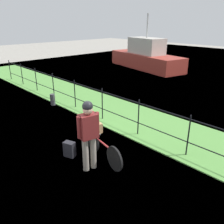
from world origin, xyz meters
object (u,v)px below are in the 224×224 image
object	(u,v)px
bicycle_main	(102,148)
cyclist_person	(89,130)
backpack_on_paving	(70,149)
mooring_bollard	(53,100)
wooden_crate	(95,127)
moored_boat_near	(146,57)
terrier_dog	(95,120)

from	to	relation	value
bicycle_main	cyclist_person	xyz separation A→B (m)	(0.09, -0.47, 0.68)
cyclist_person	backpack_on_paving	xyz separation A→B (m)	(-0.78, -0.04, -0.80)
mooring_bollard	backpack_on_paving	bearing A→B (deg)	-24.26
wooden_crate	moored_boat_near	distance (m)	12.11
bicycle_main	moored_boat_near	distance (m)	12.38
cyclist_person	terrier_dog	bearing A→B (deg)	129.09
terrier_dog	mooring_bollard	size ratio (longest dim) A/B	0.69
mooring_bollard	moored_boat_near	bearing A→B (deg)	105.33
bicycle_main	cyclist_person	bearing A→B (deg)	-79.37
bicycle_main	cyclist_person	size ratio (longest dim) A/B	0.97
cyclist_person	backpack_on_paving	bearing A→B (deg)	-176.92
bicycle_main	mooring_bollard	xyz separation A→B (m)	(-4.44, 1.18, -0.09)
bicycle_main	moored_boat_near	xyz separation A→B (m)	(-6.93, 10.25, 0.45)
mooring_bollard	moored_boat_near	xyz separation A→B (m)	(-2.49, 9.07, 0.54)
bicycle_main	terrier_dog	bearing A→B (deg)	169.74
cyclist_person	backpack_on_paving	size ratio (longest dim) A/B	4.21
bicycle_main	moored_boat_near	size ratio (longest dim) A/B	0.25
wooden_crate	cyclist_person	size ratio (longest dim) A/B	0.19
backpack_on_paving	mooring_bollard	distance (m)	4.12
wooden_crate	moored_boat_near	world-z (taller)	moored_boat_near
bicycle_main	backpack_on_paving	world-z (taller)	bicycle_main
terrier_dog	moored_boat_near	xyz separation A→B (m)	(-6.58, 10.19, -0.16)
terrier_dog	wooden_crate	bearing A→B (deg)	169.74
bicycle_main	wooden_crate	xyz separation A→B (m)	(-0.37, 0.07, 0.41)
terrier_dog	backpack_on_paving	bearing A→B (deg)	-120.75
bicycle_main	wooden_crate	size ratio (longest dim) A/B	5.08
wooden_crate	backpack_on_paving	size ratio (longest dim) A/B	0.80
bicycle_main	cyclist_person	world-z (taller)	cyclist_person
bicycle_main	wooden_crate	distance (m)	0.56
wooden_crate	bicycle_main	bearing A→B (deg)	-10.26
wooden_crate	moored_boat_near	size ratio (longest dim) A/B	0.05
backpack_on_paving	bicycle_main	bearing A→B (deg)	15.92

